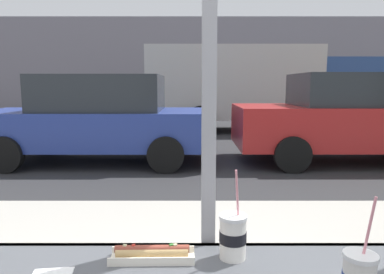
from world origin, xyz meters
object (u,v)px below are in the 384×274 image
hotdog_tray_near (153,253)px  parked_car_blue (101,118)px  soda_cup_right (234,236)px  box_truck (256,85)px  parked_car_red (355,117)px

hotdog_tray_near → parked_car_blue: parked_car_blue is taller
soda_cup_right → hotdog_tray_near: size_ratio=1.09×
hotdog_tray_near → box_truck: (2.20, 10.68, 0.56)m
parked_car_red → box_truck: (-1.10, 4.85, 0.63)m
hotdog_tray_near → parked_car_red: 6.70m
hotdog_tray_near → box_truck: bearing=78.4°
parked_car_red → box_truck: size_ratio=0.64×
box_truck → hotdog_tray_near: bearing=-101.6°
parked_car_blue → box_truck: bearing=51.3°
hotdog_tray_near → parked_car_blue: (-1.69, 5.83, -0.09)m
parked_car_red → box_truck: box_truck is taller
parked_car_red → soda_cup_right: bearing=-117.5°
soda_cup_right → parked_car_blue: size_ratio=0.07×
soda_cup_right → hotdog_tray_near: bearing=-177.0°
soda_cup_right → parked_car_blue: 6.14m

